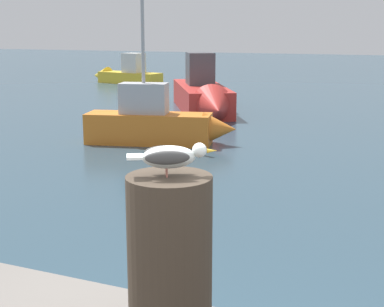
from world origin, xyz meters
TOP-DOWN VIEW (x-y plane):
  - mooring_post at (0.37, -0.40)m, footprint 0.38×0.38m
  - seagull at (0.38, -0.39)m, footprint 0.36×0.24m
  - boat_yellow at (-12.84, 21.79)m, footprint 4.14×1.66m
  - boat_orange at (-4.36, 8.90)m, footprint 3.55×1.64m
  - boat_red at (-5.31, 13.87)m, footprint 4.06×5.66m

SIDE VIEW (x-z plane):
  - boat_yellow at x=-12.84m, z-range -0.39..1.26m
  - boat_orange at x=-4.36m, z-range -1.46..2.43m
  - boat_red at x=-5.31m, z-range -0.48..1.55m
  - mooring_post at x=0.37m, z-range 1.17..1.96m
  - seagull at x=0.38m, z-range 1.98..2.12m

